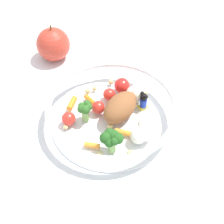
% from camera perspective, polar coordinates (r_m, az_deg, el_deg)
% --- Properties ---
extents(ground_plane, '(2.40, 2.40, 0.00)m').
position_cam_1_polar(ground_plane, '(0.66, 1.37, -1.12)').
color(ground_plane, white).
extents(food_container, '(0.25, 0.25, 0.06)m').
position_cam_1_polar(food_container, '(0.64, 0.67, 0.28)').
color(food_container, white).
rests_on(food_container, ground_plane).
extents(loose_apple, '(0.08, 0.08, 0.09)m').
position_cam_1_polar(loose_apple, '(0.78, -10.00, 11.31)').
color(loose_apple, '#BC3828').
rests_on(loose_apple, ground_plane).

